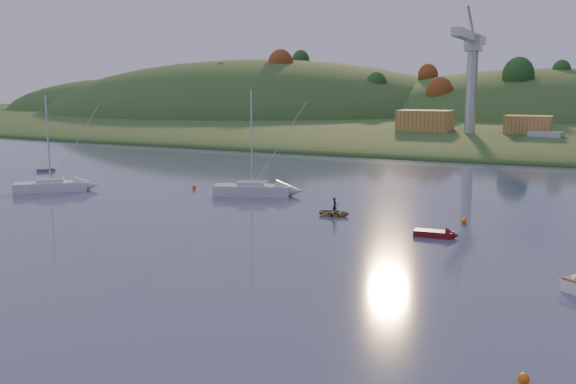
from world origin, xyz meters
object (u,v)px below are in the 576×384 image
at_px(sailboat_near, 51,186).
at_px(red_tender, 442,234).
at_px(grey_dinghy, 49,170).
at_px(canoe, 335,213).
at_px(sailboat_far, 252,189).

bearing_deg(sailboat_near, red_tender, -44.96).
xyz_separation_m(sailboat_near, grey_dinghy, (-14.27, 13.53, -0.52)).
relative_size(sailboat_near, red_tender, 3.04).
bearing_deg(canoe, sailboat_near, 88.96).
relative_size(canoe, grey_dinghy, 1.07).
distance_m(sailboat_near, red_tender, 46.95).
height_order(red_tender, grey_dinghy, red_tender).
xyz_separation_m(red_tender, grey_dinghy, (-61.10, 16.86, -0.04)).
height_order(sailboat_near, red_tender, sailboat_near).
height_order(sailboat_near, grey_dinghy, sailboat_near).
distance_m(canoe, red_tender, 12.15).
bearing_deg(grey_dinghy, red_tender, -64.67).
height_order(sailboat_far, grey_dinghy, sailboat_far).
distance_m(canoe, grey_dinghy, 51.32).
distance_m(sailboat_far, canoe, 14.51).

